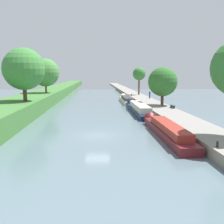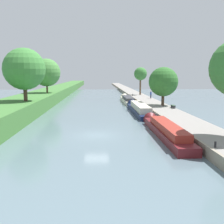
# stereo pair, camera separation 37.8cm
# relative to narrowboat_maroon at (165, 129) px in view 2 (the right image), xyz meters

# --- Properties ---
(ground_plane) EXTENTS (160.00, 160.00, 0.00)m
(ground_plane) POSITION_rel_narrowboat_maroon_xyz_m (-6.97, 0.36, -0.59)
(ground_plane) COLOR slate
(right_towpath) EXTENTS (4.00, 260.00, 0.89)m
(right_towpath) POSITION_rel_narrowboat_maroon_xyz_m (3.45, 0.36, -0.15)
(right_towpath) COLOR gray
(right_towpath) RESTS_ON ground_plane
(stone_quay) EXTENTS (0.25, 260.00, 0.94)m
(stone_quay) POSITION_rel_narrowboat_maroon_xyz_m (1.33, 0.36, -0.12)
(stone_quay) COLOR gray
(stone_quay) RESTS_ON ground_plane
(narrowboat_maroon) EXTENTS (1.84, 14.90, 1.92)m
(narrowboat_maroon) POSITION_rel_narrowboat_maroon_xyz_m (0.00, 0.00, 0.00)
(narrowboat_maroon) COLOR maroon
(narrowboat_maroon) RESTS_ON ground_plane
(narrowboat_navy) EXTENTS (2.06, 16.39, 2.22)m
(narrowboat_navy) POSITION_rel_narrowboat_maroon_xyz_m (-0.21, 15.76, 0.05)
(narrowboat_navy) COLOR #141E42
(narrowboat_navy) RESTS_ON ground_plane
(narrowboat_cream) EXTENTS (2.13, 14.65, 2.03)m
(narrowboat_cream) POSITION_rel_narrowboat_maroon_xyz_m (-0.29, 31.70, -0.03)
(narrowboat_cream) COLOR beige
(narrowboat_cream) RESTS_ON ground_plane
(tree_rightbank_midnear) EXTENTS (4.94, 4.94, 6.49)m
(tree_rightbank_midnear) POSITION_rel_narrowboat_maroon_xyz_m (4.24, 17.88, 4.31)
(tree_rightbank_midnear) COLOR #4C3828
(tree_rightbank_midnear) RESTS_ON right_towpath
(tree_rightbank_midfar) EXTENTS (3.31, 3.31, 7.04)m
(tree_rightbank_midfar) POSITION_rel_narrowboat_maroon_xyz_m (4.06, 40.92, 5.61)
(tree_rightbank_midfar) COLOR brown
(tree_rightbank_midfar) RESTS_ON right_towpath
(tree_leftbank_downstream) EXTENTS (5.95, 5.95, 7.55)m
(tree_leftbank_downstream) POSITION_rel_narrowboat_maroon_xyz_m (-17.24, 12.25, 6.30)
(tree_leftbank_downstream) COLOR #4C3828
(tree_leftbank_downstream) RESTS_ON left_grassy_bank
(tree_leftbank_upstream) EXTENTS (5.69, 5.69, 7.03)m
(tree_leftbank_upstream) POSITION_rel_narrowboat_maroon_xyz_m (-17.41, 28.99, 5.92)
(tree_leftbank_upstream) COLOR brown
(tree_leftbank_upstream) RESTS_ON left_grassy_bank
(person_walking) EXTENTS (0.34, 0.34, 1.66)m
(person_walking) POSITION_rel_narrowboat_maroon_xyz_m (4.78, 30.75, 1.17)
(person_walking) COLOR #282D42
(person_walking) RESTS_ON right_towpath
(mooring_bollard_near) EXTENTS (0.16, 0.16, 0.45)m
(mooring_bollard_near) POSITION_rel_narrowboat_maroon_xyz_m (1.75, -7.69, 0.52)
(mooring_bollard_near) COLOR black
(mooring_bollard_near) RESTS_ON right_towpath
(mooring_bollard_far) EXTENTS (0.16, 0.16, 0.45)m
(mooring_bollard_far) POSITION_rel_narrowboat_maroon_xyz_m (1.75, 38.03, 0.52)
(mooring_bollard_far) COLOR black
(mooring_bollard_far) RESTS_ON right_towpath
(park_bench) EXTENTS (0.44, 1.50, 0.47)m
(park_bench) POSITION_rel_narrowboat_maroon_xyz_m (5.01, 14.28, 0.64)
(park_bench) COLOR #333338
(park_bench) RESTS_ON right_towpath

